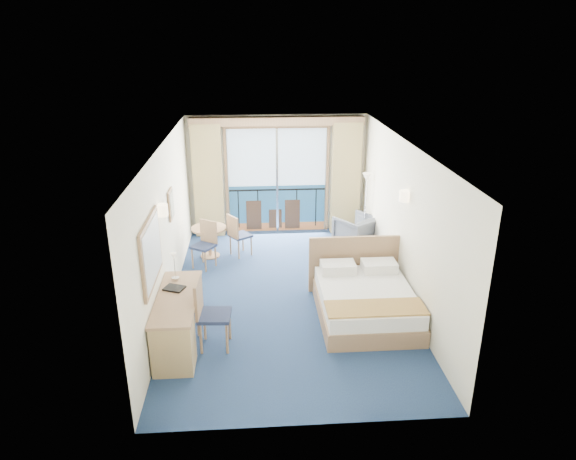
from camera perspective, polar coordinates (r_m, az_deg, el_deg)
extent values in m
plane|color=navy|center=(9.20, -0.13, -7.24)|extent=(6.50, 6.50, 0.00)
cube|color=white|center=(11.75, -1.23, 6.20)|extent=(4.00, 0.02, 2.70)
cube|color=white|center=(5.71, 2.15, -10.77)|extent=(4.00, 0.02, 2.70)
cube|color=white|center=(8.75, -13.39, 0.32)|extent=(0.02, 6.50, 2.70)
cube|color=white|center=(9.00, 12.75, 0.96)|extent=(0.02, 6.50, 2.70)
cube|color=white|center=(8.27, -0.14, 9.54)|extent=(4.00, 6.50, 0.02)
cube|color=navy|center=(11.94, -1.19, 2.48)|extent=(2.20, 0.02, 1.08)
cube|color=silver|center=(11.61, -1.24, 8.10)|extent=(2.20, 0.02, 1.32)
cube|color=#97572F|center=(12.09, -1.17, 0.41)|extent=(2.20, 0.02, 0.20)
cube|color=black|center=(11.80, -1.21, 4.50)|extent=(2.20, 0.02, 0.04)
cube|color=#A27F58|center=(11.47, -1.26, 11.50)|extent=(2.36, 0.03, 0.12)
cube|color=#A27F58|center=(11.74, -6.85, 5.28)|extent=(0.06, 0.03, 2.40)
cube|color=#A27F58|center=(11.85, 4.38, 5.52)|extent=(0.06, 0.03, 2.40)
cube|color=silver|center=(11.74, -1.21, 5.42)|extent=(0.05, 0.02, 2.40)
cube|color=#372419|center=(12.00, 0.49, 1.78)|extent=(0.35, 0.02, 0.70)
cube|color=#372419|center=(11.97, -3.81, 1.67)|extent=(0.35, 0.02, 0.70)
cube|color=#372419|center=(12.01, -1.42, 1.28)|extent=(0.30, 0.02, 0.45)
cube|color=black|center=(11.93, -5.51, 2.32)|extent=(0.02, 0.01, 0.90)
cube|color=black|center=(11.92, -3.35, 2.37)|extent=(0.03, 0.01, 0.90)
cube|color=black|center=(11.93, -1.19, 2.43)|extent=(0.03, 0.01, 0.90)
cube|color=black|center=(11.96, 0.97, 2.47)|extent=(0.03, 0.01, 0.90)
cube|color=black|center=(12.01, 3.11, 2.52)|extent=(0.02, 0.01, 0.90)
cube|color=tan|center=(11.61, -8.87, 5.39)|extent=(0.65, 0.22, 2.55)
cube|color=tan|center=(11.76, 6.42, 5.71)|extent=(0.65, 0.22, 2.55)
cube|color=#A27F58|center=(11.34, -1.24, 12.01)|extent=(3.80, 0.25, 0.18)
cube|color=#A27F58|center=(7.30, -14.98, -2.36)|extent=(0.04, 1.25, 0.95)
cube|color=#ADB7BF|center=(7.29, -14.80, -2.36)|extent=(0.01, 1.12, 0.82)
cube|color=#A27F58|center=(9.08, -12.89, 2.81)|extent=(0.03, 0.42, 0.52)
cube|color=gray|center=(9.08, -12.76, 2.81)|extent=(0.01, 0.34, 0.44)
cylinder|color=beige|center=(8.01, -13.82, 2.17)|extent=(0.18, 0.18, 0.18)
cylinder|color=beige|center=(8.68, 12.84, 3.71)|extent=(0.18, 0.18, 0.18)
cube|color=#A27F58|center=(8.54, 8.60, -8.80)|extent=(1.51, 1.89, 0.28)
cube|color=white|center=(8.42, 8.70, -7.26)|extent=(1.45, 1.83, 0.24)
cube|color=#B79547|center=(7.83, 9.70, -8.52)|extent=(1.49, 0.52, 0.03)
cube|color=white|center=(8.86, 5.57, -4.15)|extent=(0.59, 0.38, 0.17)
cube|color=white|center=(9.00, 10.09, -3.97)|extent=(0.59, 0.38, 0.17)
cube|color=#A27F58|center=(9.23, 7.44, -3.72)|extent=(1.65, 0.06, 1.04)
cube|color=tan|center=(9.74, 10.11, -4.03)|extent=(0.43, 0.41, 0.57)
cube|color=silver|center=(9.57, 10.05, -2.36)|extent=(0.24, 0.21, 0.09)
imported|color=#4F5660|center=(11.13, 7.60, -0.21)|extent=(1.08, 1.08, 0.72)
cylinder|color=silver|center=(11.51, 8.37, -1.37)|extent=(0.22, 0.22, 0.03)
cylinder|color=silver|center=(11.25, 8.57, 2.10)|extent=(0.02, 0.02, 1.50)
cone|color=#ECE2C8|center=(11.03, 8.78, 5.80)|extent=(0.20, 0.20, 0.18)
cube|color=#A27F58|center=(7.66, -12.27, -7.37)|extent=(0.59, 1.70, 0.04)
cube|color=tan|center=(7.36, -12.62, -12.27)|extent=(0.55, 0.51, 0.76)
cylinder|color=#A27F58|center=(8.08, -13.70, -9.16)|extent=(0.05, 0.05, 0.76)
cylinder|color=#A27F58|center=(8.00, -9.98, -9.14)|extent=(0.05, 0.05, 0.76)
cylinder|color=#A27F58|center=(8.58, -13.10, -7.20)|extent=(0.05, 0.05, 0.76)
cylinder|color=#A27F58|center=(8.51, -9.61, -7.17)|extent=(0.05, 0.05, 0.76)
cube|color=#1F294A|center=(7.64, -8.16, -9.38)|extent=(0.49, 0.49, 0.06)
cube|color=#A27F58|center=(7.53, -9.95, -7.45)|extent=(0.07, 0.47, 0.55)
cylinder|color=#A27F58|center=(7.60, -6.79, -11.88)|extent=(0.04, 0.04, 0.50)
cylinder|color=#A27F58|center=(7.91, -6.51, -10.40)|extent=(0.04, 0.04, 0.50)
cylinder|color=#A27F58|center=(7.65, -9.66, -11.81)|extent=(0.04, 0.04, 0.50)
cylinder|color=#A27F58|center=(7.96, -9.25, -10.35)|extent=(0.04, 0.04, 0.50)
cube|color=black|center=(7.86, -12.52, -6.33)|extent=(0.35, 0.31, 0.03)
cylinder|color=silver|center=(8.13, -12.40, -5.23)|extent=(0.11, 0.11, 0.02)
cylinder|color=silver|center=(8.06, -12.50, -4.07)|extent=(0.02, 0.02, 0.38)
cone|color=#ECE2C8|center=(7.98, -12.60, -2.83)|extent=(0.10, 0.10, 0.10)
cylinder|color=#A27F58|center=(10.62, -8.80, 0.21)|extent=(0.71, 0.71, 0.04)
cylinder|color=#A27F58|center=(10.74, -8.70, -1.35)|extent=(0.07, 0.07, 0.62)
cylinder|color=#A27F58|center=(10.85, -8.62, -2.81)|extent=(0.39, 0.39, 0.03)
cube|color=#1F294A|center=(10.69, -5.30, -0.62)|extent=(0.54, 0.54, 0.05)
cube|color=#A27F58|center=(10.51, -6.17, 0.36)|extent=(0.25, 0.34, 0.46)
cylinder|color=#A27F58|center=(10.73, -4.10, -1.78)|extent=(0.03, 0.03, 0.41)
cylinder|color=#A27F58|center=(10.97, -5.03, -1.29)|extent=(0.03, 0.03, 0.41)
cylinder|color=#A27F58|center=(10.57, -5.49, -2.19)|extent=(0.03, 0.03, 0.41)
cylinder|color=#A27F58|center=(10.82, -6.40, -1.67)|extent=(0.03, 0.03, 0.41)
cube|color=#1F294A|center=(10.21, -9.39, -1.80)|extent=(0.55, 0.55, 0.05)
cube|color=#A27F58|center=(10.25, -8.81, -0.17)|extent=(0.35, 0.25, 0.47)
cylinder|color=#A27F58|center=(10.28, -10.57, -3.12)|extent=(0.03, 0.03, 0.43)
cylinder|color=#A27F58|center=(10.09, -9.16, -3.50)|extent=(0.03, 0.03, 0.43)
cylinder|color=#A27F58|center=(10.51, -9.46, -2.50)|extent=(0.03, 0.03, 0.43)
cylinder|color=#A27F58|center=(10.32, -8.05, -2.86)|extent=(0.03, 0.03, 0.43)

